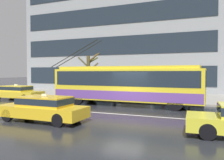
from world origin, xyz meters
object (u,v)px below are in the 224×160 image
bus_shelter (133,77)px  street_tree_bare (89,72)px  taxi_queued_behind_bus (17,92)px  pedestrian_at_shelter (163,81)px  taxi_oncoming_near (43,107)px  pedestrian_walking_past (189,90)px  trolleybus (126,84)px  pedestrian_approaching_curb (115,88)px

bus_shelter → street_tree_bare: size_ratio=0.90×
taxi_queued_behind_bus → bus_shelter: (9.59, 4.38, 1.34)m
bus_shelter → pedestrian_at_shelter: 2.77m
taxi_oncoming_near → pedestrian_walking_past: pedestrian_walking_past is taller
taxi_oncoming_near → street_tree_bare: bearing=106.4°
trolleybus → taxi_queued_behind_bus: bearing=-177.9°
trolleybus → bus_shelter: bearing=100.0°
taxi_queued_behind_bus → bus_shelter: 10.63m
pedestrian_walking_past → taxi_oncoming_near: bearing=-124.3°
taxi_queued_behind_bus → pedestrian_walking_past: size_ratio=2.81×
pedestrian_approaching_curb → pedestrian_at_shelter: bearing=28.1°
pedestrian_approaching_curb → trolleybus: bearing=-51.4°
bus_shelter → pedestrian_walking_past: bearing=-17.9°
taxi_queued_behind_bus → taxi_oncoming_near: size_ratio=1.01×
pedestrian_approaching_curb → pedestrian_walking_past: 6.21m
taxi_queued_behind_bus → pedestrian_approaching_curb: pedestrian_approaching_curb is taller
taxi_oncoming_near → street_tree_bare: 11.76m
pedestrian_approaching_curb → street_tree_bare: size_ratio=0.37×
pedestrian_walking_past → bus_shelter: bearing=162.1°
pedestrian_approaching_curb → pedestrian_walking_past: pedestrian_walking_past is taller
bus_shelter → street_tree_bare: 4.65m
trolleybus → street_tree_bare: (-5.34, 4.12, 0.90)m
taxi_oncoming_near → pedestrian_walking_past: (6.41, 9.39, 0.43)m
trolleybus → pedestrian_at_shelter: 4.82m
taxi_queued_behind_bus → pedestrian_walking_past: 14.92m
pedestrian_at_shelter → pedestrian_walking_past: pedestrian_at_shelter is taller
trolleybus → pedestrian_approaching_curb: trolleybus is taller
taxi_oncoming_near → pedestrian_at_shelter: 12.15m
trolleybus → bus_shelter: 4.09m
trolleybus → taxi_queued_behind_bus: trolleybus is taller
taxi_queued_behind_bus → pedestrian_at_shelter: bearing=21.1°
bus_shelter → pedestrian_at_shelter: bearing=7.9°
bus_shelter → pedestrian_at_shelter: (2.72, 0.38, -0.32)m
taxi_oncoming_near → bus_shelter: 11.19m
taxi_queued_behind_bus → taxi_oncoming_near: same height
taxi_oncoming_near → bus_shelter: bearing=83.0°
pedestrian_approaching_curb → taxi_queued_behind_bus: bearing=-162.3°
pedestrian_at_shelter → taxi_queued_behind_bus: bearing=-158.9°
trolleybus → taxi_oncoming_near: 7.38m
taxi_oncoming_near → pedestrian_walking_past: size_ratio=2.79×
taxi_queued_behind_bus → bus_shelter: bearing=24.5°
taxi_queued_behind_bus → street_tree_bare: (4.97, 4.49, 1.81)m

